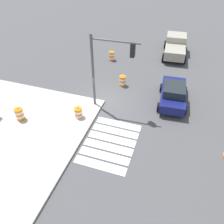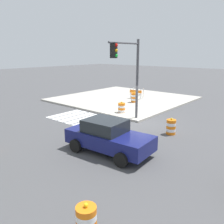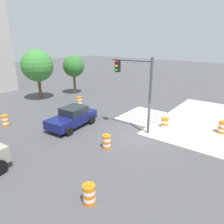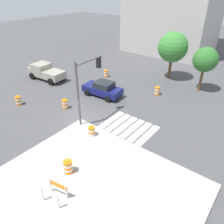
# 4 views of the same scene
# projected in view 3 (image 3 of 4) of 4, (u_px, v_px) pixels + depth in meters

# --- Properties ---
(ground_plane) EXTENTS (120.00, 120.00, 0.00)m
(ground_plane) POSITION_uv_depth(u_px,v_px,m) (137.00, 135.00, 15.27)
(ground_plane) COLOR #474749
(crosswalk_stripes) EXTENTS (4.35, 3.20, 0.02)m
(crosswalk_stripes) POSITION_uv_depth(u_px,v_px,m) (142.00, 115.00, 19.30)
(crosswalk_stripes) COLOR silver
(crosswalk_stripes) RESTS_ON ground
(sports_car) EXTENTS (4.43, 2.40, 1.63)m
(sports_car) POSITION_uv_depth(u_px,v_px,m) (72.00, 117.00, 16.60)
(sports_car) COLOR navy
(sports_car) RESTS_ON ground
(traffic_barrel_near_corner) EXTENTS (0.56, 0.56, 1.02)m
(traffic_barrel_near_corner) POSITION_uv_depth(u_px,v_px,m) (89.00, 194.00, 8.81)
(traffic_barrel_near_corner) COLOR orange
(traffic_barrel_near_corner) RESTS_ON ground
(traffic_barrel_crosswalk_end) EXTENTS (0.56, 0.56, 1.02)m
(traffic_barrel_crosswalk_end) POSITION_uv_depth(u_px,v_px,m) (79.00, 101.00, 22.37)
(traffic_barrel_crosswalk_end) COLOR orange
(traffic_barrel_crosswalk_end) RESTS_ON ground
(traffic_barrel_median_near) EXTENTS (0.56, 0.56, 1.02)m
(traffic_barrel_median_near) POSITION_uv_depth(u_px,v_px,m) (5.00, 121.00, 16.85)
(traffic_barrel_median_near) COLOR orange
(traffic_barrel_median_near) RESTS_ON ground
(traffic_barrel_median_far) EXTENTS (0.56, 0.56, 1.02)m
(traffic_barrel_median_far) POSITION_uv_depth(u_px,v_px,m) (107.00, 142.00, 13.38)
(traffic_barrel_median_far) COLOR orange
(traffic_barrel_median_far) RESTS_ON ground
(traffic_barrel_far_curb) EXTENTS (0.56, 0.56, 1.02)m
(traffic_barrel_far_curb) POSITION_uv_depth(u_px,v_px,m) (165.00, 123.00, 16.28)
(traffic_barrel_far_curb) COLOR orange
(traffic_barrel_far_curb) RESTS_ON ground
(traffic_barrel_on_sidewalk) EXTENTS (0.56, 0.56, 1.02)m
(traffic_barrel_on_sidewalk) POSITION_uv_depth(u_px,v_px,m) (222.00, 127.00, 15.20)
(traffic_barrel_on_sidewalk) COLOR orange
(traffic_barrel_on_sidewalk) RESTS_ON sidewalk_corner
(traffic_light_pole) EXTENTS (0.51, 3.29, 5.50)m
(traffic_light_pole) POSITION_uv_depth(u_px,v_px,m) (136.00, 81.00, 14.68)
(traffic_light_pole) COLOR #4C4C51
(traffic_light_pole) RESTS_ON sidewalk_corner
(street_tree_streetside_near) EXTENTS (3.60, 3.60, 5.75)m
(street_tree_streetside_near) POSITION_uv_depth(u_px,v_px,m) (37.00, 66.00, 23.37)
(street_tree_streetside_near) COLOR brown
(street_tree_streetside_near) RESTS_ON ground
(street_tree_streetside_mid) EXTENTS (2.66, 2.66, 4.90)m
(street_tree_streetside_mid) POSITION_uv_depth(u_px,v_px,m) (74.00, 66.00, 26.08)
(street_tree_streetside_mid) COLOR brown
(street_tree_streetside_mid) RESTS_ON ground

